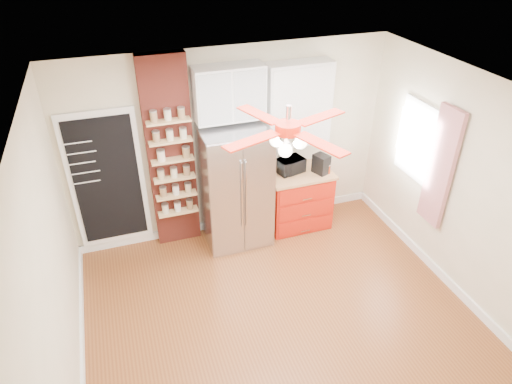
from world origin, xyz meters
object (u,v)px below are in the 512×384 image
object	(u,v)px
canister_left	(327,169)
pantry_jar_oats	(161,156)
fridge	(236,187)
ceiling_fan	(288,129)
coffee_maker	(321,164)
red_cabinet	(298,199)
toaster_oven	(290,165)

from	to	relation	value
canister_left	pantry_jar_oats	size ratio (longest dim) A/B	0.91
fridge	ceiling_fan	size ratio (longest dim) A/B	1.25
coffee_maker	pantry_jar_oats	xyz separation A→B (m)	(-2.20, 0.19, 0.40)
fridge	ceiling_fan	bearing A→B (deg)	-88.24
red_cabinet	coffee_maker	size ratio (longest dim) A/B	3.38
fridge	toaster_oven	bearing A→B (deg)	7.08
fridge	red_cabinet	xyz separation A→B (m)	(0.97, 0.05, -0.42)
coffee_maker	canister_left	size ratio (longest dim) A/B	2.14
canister_left	pantry_jar_oats	distance (m)	2.34
fridge	coffee_maker	size ratio (longest dim) A/B	6.30
toaster_oven	coffee_maker	world-z (taller)	coffee_maker
toaster_oven	coffee_maker	bearing A→B (deg)	-35.99
canister_left	fridge	bearing A→B (deg)	176.22
toaster_oven	pantry_jar_oats	bearing A→B (deg)	163.62
canister_left	pantry_jar_oats	xyz separation A→B (m)	(-2.28, 0.23, 0.48)
red_cabinet	toaster_oven	size ratio (longest dim) A/B	2.46
canister_left	coffee_maker	bearing A→B (deg)	154.50
coffee_maker	pantry_jar_oats	world-z (taller)	pantry_jar_oats
fridge	red_cabinet	size ratio (longest dim) A/B	1.86
red_cabinet	fridge	bearing A→B (deg)	-177.05
toaster_oven	pantry_jar_oats	world-z (taller)	pantry_jar_oats
toaster_oven	canister_left	size ratio (longest dim) A/B	2.95
coffee_maker	fridge	bearing A→B (deg)	156.13
ceiling_fan	toaster_oven	distance (m)	2.38
red_cabinet	pantry_jar_oats	distance (m)	2.15
ceiling_fan	fridge	bearing A→B (deg)	91.76
coffee_maker	red_cabinet	bearing A→B (deg)	139.33
fridge	toaster_oven	distance (m)	0.87
fridge	pantry_jar_oats	xyz separation A→B (m)	(-0.94, 0.14, 0.57)
red_cabinet	canister_left	bearing A→B (deg)	-20.53
red_cabinet	pantry_jar_oats	world-z (taller)	pantry_jar_oats
red_cabinet	toaster_oven	bearing A→B (deg)	155.44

